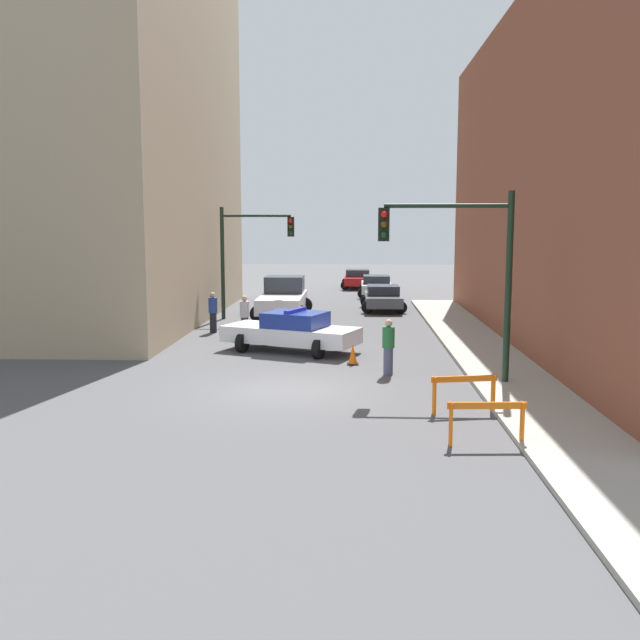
# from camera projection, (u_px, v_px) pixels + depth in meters

# --- Properties ---
(ground_plane) EXTENTS (120.00, 120.00, 0.00)m
(ground_plane) POSITION_uv_depth(u_px,v_px,m) (290.00, 390.00, 19.11)
(ground_plane) COLOR #4C4C4F
(sidewalk_right) EXTENTS (2.40, 44.00, 0.12)m
(sidewalk_right) POSITION_uv_depth(u_px,v_px,m) (523.00, 391.00, 18.82)
(sidewalk_right) COLOR #9E998E
(sidewalk_right) RESTS_ON ground_plane
(building_corner_left) EXTENTS (14.00, 20.00, 25.60)m
(building_corner_left) POSITION_uv_depth(u_px,v_px,m) (48.00, 35.00, 31.80)
(building_corner_left) COLOR tan
(building_corner_left) RESTS_ON ground_plane
(traffic_light_near) EXTENTS (3.64, 0.35, 5.20)m
(traffic_light_near) POSITION_uv_depth(u_px,v_px,m) (466.00, 258.00, 19.29)
(traffic_light_near) COLOR black
(traffic_light_near) RESTS_ON sidewalk_right
(traffic_light_far) EXTENTS (3.44, 0.35, 5.20)m
(traffic_light_far) POSITION_uv_depth(u_px,v_px,m) (246.00, 246.00, 32.99)
(traffic_light_far) COLOR black
(traffic_light_far) RESTS_ON ground_plane
(police_car) EXTENTS (5.05, 3.47, 1.52)m
(police_car) POSITION_uv_depth(u_px,v_px,m) (292.00, 331.00, 24.83)
(police_car) COLOR white
(police_car) RESTS_ON ground_plane
(white_truck) EXTENTS (2.64, 5.40, 1.90)m
(white_truck) POSITION_uv_depth(u_px,v_px,m) (283.00, 298.00, 34.02)
(white_truck) COLOR silver
(white_truck) RESTS_ON ground_plane
(parked_car_near) EXTENTS (2.30, 4.31, 1.31)m
(parked_car_near) POSITION_uv_depth(u_px,v_px,m) (383.00, 297.00, 36.65)
(parked_car_near) COLOR #474C51
(parked_car_near) RESTS_ON ground_plane
(parked_car_mid) EXTENTS (2.31, 4.32, 1.31)m
(parked_car_mid) POSITION_uv_depth(u_px,v_px,m) (376.00, 286.00, 43.58)
(parked_car_mid) COLOR silver
(parked_car_mid) RESTS_ON ground_plane
(parked_car_far) EXTENTS (2.31, 4.32, 1.31)m
(parked_car_far) POSITION_uv_depth(u_px,v_px,m) (358.00, 279.00, 49.25)
(parked_car_far) COLOR maroon
(parked_car_far) RESTS_ON ground_plane
(pedestrian_crossing) EXTENTS (0.47, 0.47, 1.66)m
(pedestrian_crossing) POSITION_uv_depth(u_px,v_px,m) (245.00, 316.00, 27.81)
(pedestrian_crossing) COLOR #382D23
(pedestrian_crossing) RESTS_ON ground_plane
(pedestrian_corner) EXTENTS (0.46, 0.46, 1.66)m
(pedestrian_corner) POSITION_uv_depth(u_px,v_px,m) (213.00, 312.00, 29.16)
(pedestrian_corner) COLOR black
(pedestrian_corner) RESTS_ON ground_plane
(pedestrian_sidewalk) EXTENTS (0.51, 0.51, 1.66)m
(pedestrian_sidewalk) POSITION_uv_depth(u_px,v_px,m) (388.00, 346.00, 20.97)
(pedestrian_sidewalk) COLOR #474C66
(pedestrian_sidewalk) RESTS_ON ground_plane
(barrier_front) EXTENTS (1.60, 0.25, 0.90)m
(barrier_front) POSITION_uv_depth(u_px,v_px,m) (487.00, 416.00, 14.29)
(barrier_front) COLOR orange
(barrier_front) RESTS_ON ground_plane
(barrier_mid) EXTENTS (1.58, 0.44, 0.90)m
(barrier_mid) POSITION_uv_depth(u_px,v_px,m) (464.00, 388.00, 16.74)
(barrier_mid) COLOR orange
(barrier_mid) RESTS_ON ground_plane
(traffic_cone) EXTENTS (0.36, 0.36, 0.66)m
(traffic_cone) POSITION_uv_depth(u_px,v_px,m) (353.00, 355.00, 22.59)
(traffic_cone) COLOR black
(traffic_cone) RESTS_ON ground_plane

